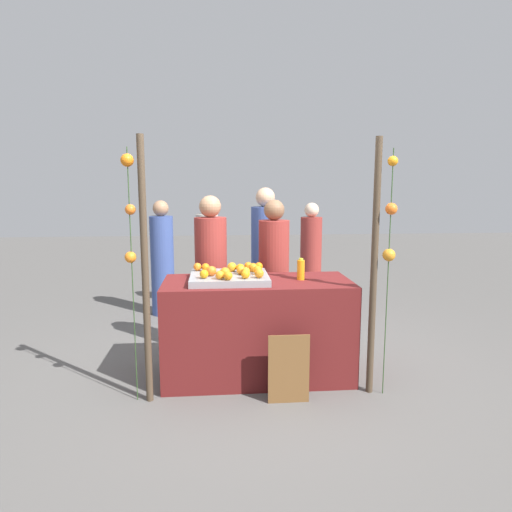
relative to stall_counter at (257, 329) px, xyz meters
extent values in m
plane|color=#565451|center=(0.00, 0.00, -0.45)|extent=(24.00, 24.00, 0.00)
cube|color=#5B1919|center=(0.00, 0.00, 0.00)|extent=(1.68, 0.75, 0.89)
cube|color=gray|center=(-0.25, 0.01, 0.48)|extent=(0.69, 0.60, 0.06)
sphere|color=orange|center=(0.00, -0.17, 0.55)|extent=(0.08, 0.08, 0.08)
sphere|color=orange|center=(-0.47, -0.15, 0.54)|extent=(0.08, 0.08, 0.08)
sphere|color=orange|center=(0.03, 0.18, 0.54)|extent=(0.07, 0.07, 0.07)
sphere|color=orange|center=(-0.34, -0.20, 0.54)|extent=(0.07, 0.07, 0.07)
sphere|color=orange|center=(-0.54, 0.21, 0.54)|extent=(0.07, 0.07, 0.07)
sphere|color=orange|center=(-0.03, 0.10, 0.55)|extent=(0.08, 0.08, 0.08)
sphere|color=orange|center=(-0.15, 0.10, 0.55)|extent=(0.08, 0.08, 0.08)
sphere|color=orange|center=(0.00, -0.02, 0.55)|extent=(0.08, 0.08, 0.08)
sphere|color=orange|center=(-0.15, 0.00, 0.55)|extent=(0.08, 0.08, 0.08)
sphere|color=orange|center=(-0.22, 0.13, 0.55)|extent=(0.09, 0.09, 0.09)
sphere|color=orange|center=(-0.07, 0.22, 0.54)|extent=(0.07, 0.07, 0.07)
sphere|color=orange|center=(-0.27, -0.24, 0.54)|extent=(0.07, 0.07, 0.07)
sphere|color=orange|center=(-0.29, -0.14, 0.55)|extent=(0.09, 0.09, 0.09)
sphere|color=orange|center=(-0.11, -0.06, 0.54)|extent=(0.07, 0.07, 0.07)
sphere|color=orange|center=(-0.29, -0.05, 0.54)|extent=(0.07, 0.07, 0.07)
sphere|color=orange|center=(-0.41, -0.05, 0.55)|extent=(0.09, 0.09, 0.09)
sphere|color=orange|center=(-0.12, -0.19, 0.54)|extent=(0.07, 0.07, 0.07)
sphere|color=orange|center=(-0.46, 0.18, 0.54)|extent=(0.07, 0.07, 0.07)
cylinder|color=orange|center=(0.39, 0.01, 0.54)|extent=(0.07, 0.07, 0.18)
cylinder|color=yellow|center=(0.39, 0.01, 0.64)|extent=(0.04, 0.04, 0.02)
cube|color=brown|center=(0.20, -0.55, -0.17)|extent=(0.33, 0.01, 0.58)
cube|color=black|center=(0.20, -0.54, -0.17)|extent=(0.31, 0.02, 0.56)
cylinder|color=maroon|center=(-0.42, 0.66, 0.26)|extent=(0.33, 0.33, 1.42)
sphere|color=#A87A59|center=(-0.42, 0.66, 1.08)|extent=(0.22, 0.22, 0.22)
cylinder|color=maroon|center=(0.24, 0.70, 0.24)|extent=(0.32, 0.32, 1.38)
sphere|color=brown|center=(0.24, 0.70, 1.04)|extent=(0.22, 0.22, 0.22)
cylinder|color=#384C8C|center=(0.23, 1.50, 0.29)|extent=(0.34, 0.34, 1.48)
sphere|color=tan|center=(0.23, 1.50, 1.15)|extent=(0.23, 0.23, 0.23)
cylinder|color=maroon|center=(0.97, 2.30, 0.20)|extent=(0.30, 0.30, 1.30)
sphere|color=beige|center=(0.97, 2.30, 0.95)|extent=(0.20, 0.20, 0.20)
cylinder|color=#384C8C|center=(-1.10, 2.13, 0.22)|extent=(0.31, 0.31, 1.34)
sphere|color=#A87A59|center=(-1.10, 2.13, 0.99)|extent=(0.21, 0.21, 0.21)
cylinder|color=beige|center=(-0.50, 2.43, 0.22)|extent=(0.31, 0.31, 1.34)
sphere|color=tan|center=(-0.50, 2.43, 1.00)|extent=(0.21, 0.21, 0.21)
cylinder|color=#473828|center=(-0.92, -0.41, 0.61)|extent=(0.06, 0.06, 2.12)
cylinder|color=#473828|center=(0.92, -0.41, 0.61)|extent=(0.06, 0.06, 2.12)
cylinder|color=#2D4C23|center=(-1.02, -0.39, 0.57)|extent=(0.01, 0.01, 2.02)
sphere|color=orange|center=(-1.02, -0.39, 1.48)|extent=(0.10, 0.10, 0.10)
sphere|color=orange|center=(-1.02, -0.39, 1.11)|extent=(0.08, 0.08, 0.08)
sphere|color=orange|center=(-1.03, -0.39, 0.74)|extent=(0.09, 0.09, 0.09)
cylinder|color=#2D4C23|center=(1.02, -0.46, 0.57)|extent=(0.01, 0.01, 2.02)
sphere|color=orange|center=(1.02, -0.45, 1.48)|extent=(0.08, 0.08, 0.08)
sphere|color=orange|center=(1.02, -0.46, 1.11)|extent=(0.09, 0.09, 0.09)
sphere|color=orange|center=(1.02, -0.45, 0.74)|extent=(0.10, 0.10, 0.10)
camera|label=1|loc=(-0.35, -3.94, 1.29)|focal=31.66mm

